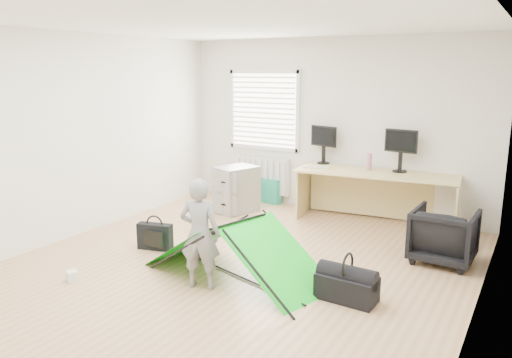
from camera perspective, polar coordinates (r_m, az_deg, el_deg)
The scene contains 18 objects.
ground at distance 5.85m, azimuth -2.01°, elevation -9.86°, with size 5.50×5.50×0.00m, color tan.
back_wall at distance 7.92m, azimuth 8.65°, elevation 6.00°, with size 5.00×0.02×2.70m, color silver.
window at distance 8.38m, azimuth 0.89°, elevation 7.86°, with size 1.20×0.06×1.20m, color silver.
radiator at distance 8.51m, azimuth 0.74°, elevation 0.44°, with size 1.00×0.12×0.60m, color silver.
desk at distance 7.43m, azimuth 13.40°, elevation -2.17°, with size 2.28×0.73×0.78m, color #D1BC75.
filing_cabinet at distance 7.89m, azimuth -2.27°, elevation -1.17°, with size 0.47×0.62×0.73m, color gray.
monitor_left at distance 7.83m, azimuth 7.75°, elevation 3.32°, with size 0.45×0.10×0.43m, color black.
monitor_right at distance 7.41m, azimuth 16.19°, elevation 2.49°, with size 0.47×0.10×0.45m, color black.
keyboard at distance 7.53m, azimuth 6.90°, elevation 1.38°, with size 0.40×0.14×0.02m, color beige.
thermos at distance 7.44m, azimuth 12.82°, elevation 1.93°, with size 0.07×0.07×0.25m, color #B56582.
office_chair at distance 6.25m, azimuth 20.66°, elevation -6.07°, with size 0.69×0.71×0.64m, color black.
person at distance 5.14m, azimuth -6.44°, elevation -6.25°, with size 0.42×0.28×1.16m, color gray.
kite at distance 5.46m, azimuth -2.29°, elevation -8.06°, with size 2.00×0.88×0.62m, color #14D222, non-canonical shape.
storage_crate at distance 6.90m, azimuth 20.88°, elevation -5.93°, with size 0.51×0.35×0.28m, color silver.
tote_bag at distance 8.43m, azimuth 1.71°, elevation -1.36°, with size 0.35×0.15×0.42m, color #209878.
laptop_bag at distance 6.43m, azimuth -11.46°, elevation -6.46°, with size 0.44×0.13×0.33m, color black.
white_box at distance 5.78m, azimuth -20.27°, elevation -10.36°, with size 0.11×0.11×0.11m, color silver.
duffel_bag at distance 5.08m, azimuth 10.32°, elevation -12.13°, with size 0.58×0.30×0.25m, color black.
Camera 1 is at (2.90, -4.57, 2.22)m, focal length 35.00 mm.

